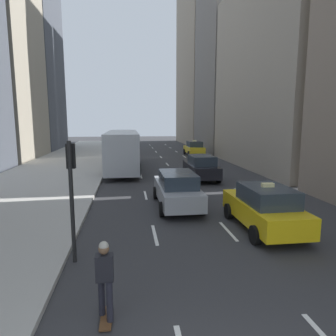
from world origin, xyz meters
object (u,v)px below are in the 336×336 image
object	(u,v)px
sedan_black_near	(201,167)
city_bus	(123,149)
traffic_light_pole	(71,182)
taxi_lead	(194,148)
taxi_second	(264,207)
sedan_silver_behind	(177,189)
skateboarder	(105,278)

from	to	relation	value
sedan_black_near	city_bus	size ratio (longest dim) A/B	0.39
traffic_light_pole	city_bus	bearing A→B (deg)	86.21
city_bus	taxi_lead	bearing A→B (deg)	48.94
sedan_black_near	taxi_second	bearing A→B (deg)	-90.00
taxi_second	sedan_silver_behind	bearing A→B (deg)	128.30
taxi_lead	city_bus	distance (m)	12.84
taxi_second	sedan_silver_behind	xyz separation A→B (m)	(-2.80, 3.55, 0.00)
taxi_second	sedan_black_near	xyz separation A→B (m)	(0.00, 10.10, 0.01)
city_bus	skateboarder	size ratio (longest dim) A/B	6.65
taxi_second	traffic_light_pole	bearing A→B (deg)	-165.73
taxi_lead	sedan_silver_behind	xyz separation A→B (m)	(-5.60, -21.55, 0.00)
taxi_second	sedan_black_near	size ratio (longest dim) A/B	0.97
taxi_lead	sedan_black_near	xyz separation A→B (m)	(-2.80, -15.00, 0.01)
taxi_second	skateboarder	size ratio (longest dim) A/B	2.52
sedan_silver_behind	city_bus	bearing A→B (deg)	103.30
sedan_black_near	skateboarder	size ratio (longest dim) A/B	2.60
taxi_lead	sedan_black_near	bearing A→B (deg)	-100.57
taxi_lead	taxi_second	world-z (taller)	same
skateboarder	taxi_second	bearing A→B (deg)	39.42
taxi_lead	traffic_light_pole	xyz separation A→B (m)	(-9.55, -26.81, 1.53)
city_bus	traffic_light_pole	bearing A→B (deg)	-93.79
sedan_black_near	city_bus	bearing A→B (deg)	136.40
city_bus	skateboarder	xyz separation A→B (m)	(-0.02, -20.07, -0.82)
traffic_light_pole	sedan_silver_behind	bearing A→B (deg)	53.11
taxi_lead	sedan_silver_behind	world-z (taller)	taxi_lead
sedan_silver_behind	skateboarder	distance (m)	8.65
sedan_silver_behind	traffic_light_pole	distance (m)	6.76
sedan_silver_behind	skateboarder	xyz separation A→B (m)	(-2.83, -8.17, 0.08)
sedan_black_near	city_bus	xyz separation A→B (m)	(-5.61, 5.34, 0.90)
taxi_second	sedan_black_near	distance (m)	10.10
city_bus	traffic_light_pole	xyz separation A→B (m)	(-1.14, -17.16, 0.62)
sedan_black_near	skateboarder	distance (m)	15.77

